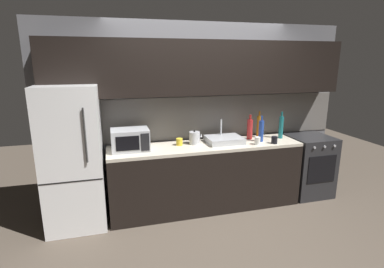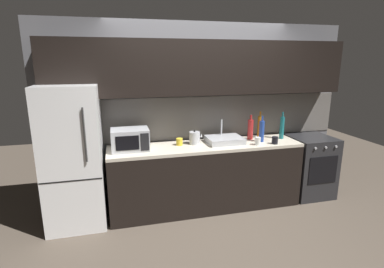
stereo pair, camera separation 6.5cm
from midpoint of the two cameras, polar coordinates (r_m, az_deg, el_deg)
ground_plane at (r=3.60m, az=6.71°, el=-19.91°), size 10.00×10.00×0.00m
back_wall at (r=4.14m, az=1.06°, el=7.73°), size 4.32×0.44×2.50m
counter_run at (r=4.14m, az=2.17°, el=-8.04°), size 2.58×0.60×0.90m
refrigerator at (r=3.86m, az=-22.22°, el=-4.22°), size 0.68×0.69×1.73m
oven_range at (r=4.85m, az=20.94°, el=-5.60°), size 0.60×0.62×0.90m
microwave at (r=3.80m, az=-12.21°, el=-1.06°), size 0.46×0.35×0.27m
sink_basin at (r=4.09m, az=5.72°, el=-1.08°), size 0.48×0.38×0.30m
kettle at (r=3.99m, az=0.01°, el=-0.75°), size 0.18×0.15×0.19m
wine_bottle_blue at (r=4.21m, az=12.64°, el=0.62°), size 0.07×0.07×0.36m
wine_bottle_amber at (r=4.43m, az=12.25°, el=1.44°), size 0.07×0.07×0.38m
wine_bottle_teal at (r=4.46m, az=16.24°, el=1.28°), size 0.06×0.06×0.38m
wine_bottle_red at (r=4.32m, az=10.56°, el=0.97°), size 0.08×0.08×0.35m
mug_dark at (r=4.17m, az=15.03°, el=-1.10°), size 0.08×0.08×0.10m
mug_white at (r=4.06m, az=11.94°, el=-1.29°), size 0.07×0.07×0.10m
mug_yellow at (r=3.95m, az=-2.90°, el=-1.50°), size 0.09×0.09×0.09m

